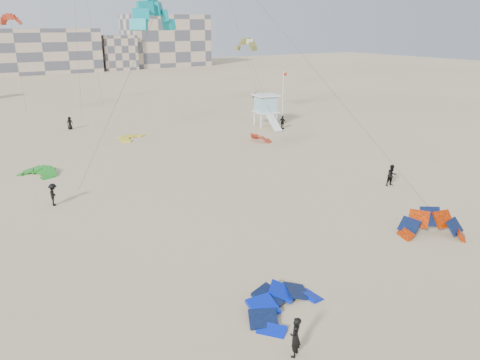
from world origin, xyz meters
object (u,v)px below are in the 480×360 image
kite_ground_orange (431,236)px  kitesurfer_main (295,337)px  kite_ground_blue (285,309)px  lifeguard_tower_near (266,111)px

kite_ground_orange → kitesurfer_main: size_ratio=2.38×
kite_ground_orange → kitesurfer_main: bearing=-128.7°
kite_ground_orange → kitesurfer_main: 15.37m
kite_ground_blue → lifeguard_tower_near: (23.80, 35.55, 2.09)m
lifeguard_tower_near → kite_ground_orange: bearing=-96.7°
kitesurfer_main → lifeguard_tower_near: lifeguard_tower_near is taller
kite_ground_orange → lifeguard_tower_near: size_ratio=0.70×
kitesurfer_main → kite_ground_blue: bearing=-154.2°
kite_ground_orange → lifeguard_tower_near: 35.74m
kite_ground_blue → kite_ground_orange: bearing=-14.5°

